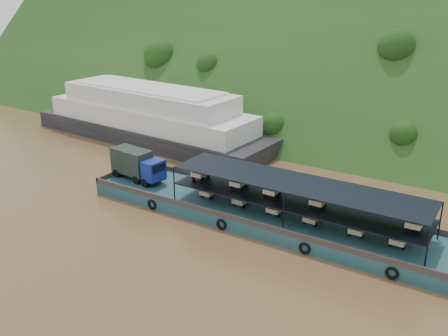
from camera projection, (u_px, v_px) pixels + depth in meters
The scene contains 4 objects.
ground at pixel (225, 212), 48.14m from camera, with size 160.00×160.00×0.00m, color brown.
hillside at pixel (348, 126), 76.73m from camera, with size 140.00×28.00×28.00m, color #1A3B15.
cargo_barge at pixel (250, 207), 46.58m from camera, with size 35.01×7.18×4.54m.
passenger_ferry at pixel (150, 117), 69.14m from camera, with size 37.66×11.54×7.53m.
Camera 1 is at (22.98, -37.03, 20.90)m, focal length 40.00 mm.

